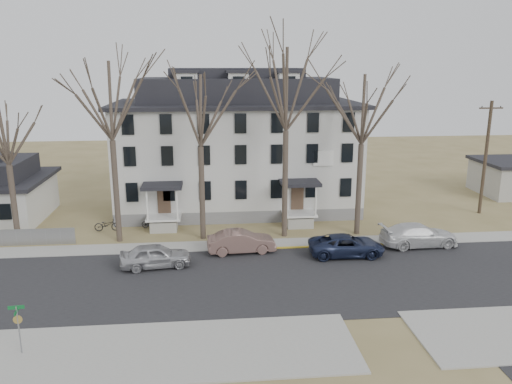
{
  "coord_description": "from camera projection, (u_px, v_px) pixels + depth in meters",
  "views": [
    {
      "loc": [
        -4.41,
        -24.92,
        12.35
      ],
      "look_at": [
        -1.19,
        9.0,
        3.61
      ],
      "focal_mm": 35.0,
      "sensor_mm": 36.0,
      "label": 1
    }
  ],
  "objects": [
    {
      "name": "tree_center",
      "position": [
        287.0,
        83.0,
        34.29
      ],
      "size": [
        9.0,
        9.0,
        14.7
      ],
      "color": "#473B31",
      "rests_on": "ground"
    },
    {
      "name": "near_sidewalk_left",
      "position": [
        132.0,
        353.0,
        21.95
      ],
      "size": [
        20.0,
        5.0,
        0.08
      ],
      "primitive_type": "cube",
      "color": "#A09F97",
      "rests_on": "ground"
    },
    {
      "name": "far_sidewalk",
      "position": [
        274.0,
        245.0,
        35.21
      ],
      "size": [
        120.0,
        2.0,
        0.08
      ],
      "primitive_type": "cube",
      "color": "#A09F97",
      "rests_on": "ground"
    },
    {
      "name": "boarding_house",
      "position": [
        237.0,
        147.0,
        43.29
      ],
      "size": [
        20.8,
        12.36,
        12.05
      ],
      "color": "slate",
      "rests_on": "ground"
    },
    {
      "name": "car_tan",
      "position": [
        241.0,
        242.0,
        33.53
      ],
      "size": [
        4.65,
        1.92,
        1.5
      ],
      "primitive_type": "imported",
      "rotation": [
        0.0,
        0.0,
        1.65
      ],
      "color": "#775850",
      "rests_on": "ground"
    },
    {
      "name": "street_sign",
      "position": [
        18.0,
        322.0,
        21.49
      ],
      "size": [
        0.67,
        0.67,
        2.34
      ],
      "rotation": [
        0.0,
        0.0,
        0.1
      ],
      "color": "gray",
      "rests_on": "ground"
    },
    {
      "name": "tree_mid_right",
      "position": [
        363.0,
        104.0,
        35.16
      ],
      "size": [
        7.8,
        7.8,
        12.74
      ],
      "color": "#473B31",
      "rests_on": "ground"
    },
    {
      "name": "bicycle_left",
      "position": [
        107.0,
        225.0,
        37.87
      ],
      "size": [
        1.91,
        0.7,
        1.0
      ],
      "primitive_type": "imported",
      "rotation": [
        0.0,
        0.0,
        1.59
      ],
      "color": "black",
      "rests_on": "ground"
    },
    {
      "name": "tree_bungalow",
      "position": [
        5.0,
        130.0,
        33.29
      ],
      "size": [
        6.6,
        6.6,
        10.78
      ],
      "color": "#473B31",
      "rests_on": "ground"
    },
    {
      "name": "utility_pole_far",
      "position": [
        486.0,
        157.0,
        41.47
      ],
      "size": [
        2.0,
        0.28,
        9.5
      ],
      "color": "#3D3023",
      "rests_on": "ground"
    },
    {
      "name": "car_silver",
      "position": [
        156.0,
        256.0,
        31.07
      ],
      "size": [
        4.54,
        2.27,
        1.49
      ],
      "primitive_type": "imported",
      "rotation": [
        0.0,
        0.0,
        1.69
      ],
      "color": "#B4B4B7",
      "rests_on": "ground"
    },
    {
      "name": "bicycle_right",
      "position": [
        151.0,
        223.0,
        38.5
      ],
      "size": [
        1.52,
        0.66,
        0.89
      ],
      "primitive_type": "imported",
      "rotation": [
        0.0,
        0.0,
        1.4
      ],
      "color": "black",
      "rests_on": "ground"
    },
    {
      "name": "tree_far_left",
      "position": [
        109.0,
        95.0,
        33.38
      ],
      "size": [
        8.4,
        8.4,
        13.72
      ],
      "color": "#473B31",
      "rests_on": "ground"
    },
    {
      "name": "car_navy",
      "position": [
        347.0,
        246.0,
        33.0
      ],
      "size": [
        5.03,
        2.39,
        1.39
      ],
      "primitive_type": "imported",
      "rotation": [
        0.0,
        0.0,
        1.55
      ],
      "color": "#1D2542",
      "rests_on": "ground"
    },
    {
      "name": "yellow_curb",
      "position": [
        347.0,
        247.0,
        34.8
      ],
      "size": [
        14.0,
        0.25,
        0.06
      ],
      "primitive_type": "cube",
      "color": "gold",
      "rests_on": "ground"
    },
    {
      "name": "tree_mid_left",
      "position": [
        200.0,
        106.0,
        34.11
      ],
      "size": [
        7.8,
        7.8,
        12.74
      ],
      "color": "#473B31",
      "rests_on": "ground"
    },
    {
      "name": "car_white",
      "position": [
        419.0,
        235.0,
        34.74
      ],
      "size": [
        5.51,
        2.49,
        1.57
      ],
      "primitive_type": "imported",
      "rotation": [
        0.0,
        0.0,
        1.63
      ],
      "color": "silver",
      "rests_on": "ground"
    },
    {
      "name": "main_road",
      "position": [
        287.0,
        280.0,
        29.43
      ],
      "size": [
        120.0,
        10.0,
        0.04
      ],
      "primitive_type": "cube",
      "color": "#27272A",
      "rests_on": "ground"
    },
    {
      "name": "ground",
      "position": [
        293.0,
        295.0,
        27.5
      ],
      "size": [
        120.0,
        120.0,
        0.0
      ],
      "primitive_type": "plane",
      "color": "olive",
      "rests_on": "ground"
    }
  ]
}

